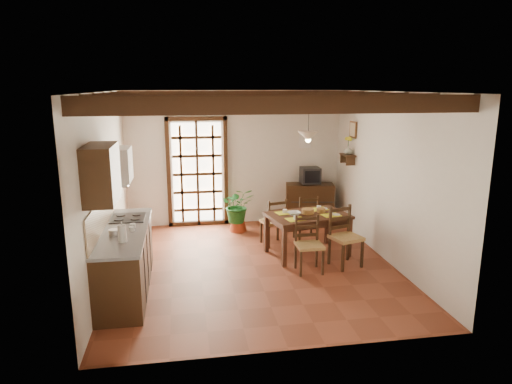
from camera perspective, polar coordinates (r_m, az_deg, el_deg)
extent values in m
plane|color=brown|center=(7.60, -0.26, -9.19)|extent=(5.00, 5.00, 0.00)
cube|color=silver|center=(9.62, -2.61, 4.24)|extent=(4.50, 0.02, 2.80)
cube|color=silver|center=(4.81, 4.42, -4.89)|extent=(4.50, 0.02, 2.80)
cube|color=silver|center=(7.19, -18.27, 0.54)|extent=(0.02, 5.00, 2.80)
cube|color=silver|center=(7.85, 16.18, 1.70)|extent=(0.02, 5.00, 2.80)
cube|color=white|center=(7.03, -0.28, 12.43)|extent=(4.50, 5.00, 0.02)
cube|color=black|center=(4.97, 3.58, 10.85)|extent=(4.50, 0.14, 0.20)
cube|color=black|center=(5.79, 1.71, 11.19)|extent=(4.50, 0.14, 0.20)
cube|color=black|center=(6.62, 0.30, 11.44)|extent=(4.50, 0.14, 0.20)
cube|color=black|center=(7.45, -0.80, 11.62)|extent=(4.50, 0.14, 0.20)
cube|color=black|center=(8.28, -1.68, 11.77)|extent=(4.50, 0.14, 0.20)
cube|color=black|center=(9.11, -2.40, 11.89)|extent=(4.50, 0.14, 0.20)
cube|color=white|center=(9.60, -7.34, 2.31)|extent=(1.01, 0.02, 2.11)
cube|color=black|center=(9.41, -7.53, 9.09)|extent=(1.26, 0.10, 0.08)
cube|color=black|center=(9.56, -10.87, 2.12)|extent=(0.08, 0.10, 2.28)
cube|color=black|center=(9.59, -3.80, 2.37)|extent=(0.08, 0.10, 2.28)
cube|color=black|center=(9.54, -7.32, 2.23)|extent=(1.01, 0.03, 2.02)
cube|color=black|center=(6.85, -15.94, -8.32)|extent=(0.60, 2.20, 0.88)
cube|color=slate|center=(6.70, -16.19, -4.65)|extent=(0.64, 2.25, 0.04)
cube|color=tan|center=(6.68, -18.74, -2.83)|extent=(0.02, 2.20, 0.50)
cube|color=black|center=(5.82, -18.78, 2.17)|extent=(0.35, 0.80, 0.70)
cube|color=white|center=(7.05, -16.93, 3.29)|extent=(0.38, 0.60, 0.50)
cube|color=silver|center=(7.10, -16.78, 1.14)|extent=(0.32, 0.55, 0.04)
cube|color=black|center=(7.22, -15.71, -3.14)|extent=(0.50, 0.55, 0.02)
cylinder|color=white|center=(6.13, -16.38, -5.03)|extent=(0.11, 0.11, 0.24)
cylinder|color=silver|center=(6.46, -17.35, -4.92)|extent=(0.14, 0.14, 0.10)
cube|color=#3C2013|center=(7.92, 6.49, -2.93)|extent=(1.50, 1.13, 0.05)
cube|color=#3C2013|center=(7.94, 6.47, -3.43)|extent=(1.35, 1.02, 0.10)
cube|color=#3C2013|center=(8.63, 8.87, -4.19)|extent=(0.08, 0.08, 0.68)
cube|color=#3C2013|center=(8.09, 1.31, -5.20)|extent=(0.08, 0.08, 0.68)
cube|color=#3C2013|center=(8.02, 11.58, -5.64)|extent=(0.08, 0.08, 0.68)
cube|color=#3C2013|center=(7.45, 3.56, -6.87)|extent=(0.08, 0.08, 0.68)
cube|color=#AB8549|center=(7.26, 6.68, -6.65)|extent=(0.41, 0.39, 0.05)
cube|color=black|center=(7.34, 6.37, -4.57)|extent=(0.41, 0.04, 0.45)
cube|color=black|center=(7.34, 6.63, -8.27)|extent=(0.39, 0.37, 0.44)
cube|color=#AB8549|center=(7.57, 11.20, -5.62)|extent=(0.56, 0.55, 0.05)
cube|color=black|center=(7.64, 10.44, -3.49)|extent=(0.44, 0.17, 0.49)
cube|color=black|center=(7.65, 11.12, -7.34)|extent=(0.54, 0.52, 0.48)
cube|color=#AB8549|center=(8.46, 2.19, -3.72)|extent=(0.49, 0.48, 0.05)
cube|color=black|center=(8.25, 2.71, -2.54)|extent=(0.40, 0.14, 0.45)
cube|color=black|center=(8.52, 2.18, -5.12)|extent=(0.47, 0.45, 0.44)
cube|color=#AB8549|center=(8.74, 6.24, -3.21)|extent=(0.44, 0.42, 0.05)
cube|color=black|center=(8.53, 6.65, -2.07)|extent=(0.41, 0.07, 0.45)
cube|color=black|center=(8.80, 6.20, -4.58)|extent=(0.42, 0.40, 0.44)
cube|color=yellow|center=(7.64, 4.48, -3.50)|extent=(0.31, 0.23, 0.01)
cube|color=yellow|center=(7.82, 9.28, -3.24)|extent=(0.31, 0.23, 0.01)
cube|color=yellow|center=(8.03, 3.77, -2.65)|extent=(0.31, 0.23, 0.01)
cube|color=yellow|center=(8.21, 8.35, -2.43)|extent=(0.31, 0.23, 0.01)
cylinder|color=olive|center=(7.91, 6.49, -2.62)|extent=(0.21, 0.21, 0.09)
imported|color=white|center=(7.84, 4.78, -2.67)|extent=(0.23, 0.23, 0.05)
cube|color=black|center=(9.86, 6.69, -1.41)|extent=(1.06, 0.62, 0.85)
cube|color=black|center=(9.72, 6.79, 2.10)|extent=(0.40, 0.36, 0.34)
cube|color=black|center=(9.56, 7.08, 1.89)|extent=(0.32, 0.02, 0.25)
cube|color=white|center=(9.84, 6.14, 6.43)|extent=(0.25, 0.03, 0.32)
cone|color=maroon|center=(9.31, -2.27, -4.22)|extent=(0.36, 0.36, 0.22)
imported|color=#144C19|center=(9.19, -2.29, -1.48)|extent=(1.70, 1.47, 1.88)
cube|color=black|center=(9.23, 11.40, 4.56)|extent=(0.20, 0.42, 0.03)
cube|color=black|center=(9.09, 11.75, 3.83)|extent=(0.18, 0.03, 0.18)
cube|color=black|center=(9.40, 11.01, 4.17)|extent=(0.18, 0.03, 0.18)
imported|color=#B2BFB2|center=(9.22, 11.43, 5.17)|extent=(0.15, 0.15, 0.15)
sphere|color=yellow|center=(9.19, 11.49, 6.47)|extent=(0.14, 0.14, 0.14)
cylinder|color=#144C19|center=(9.21, 11.45, 5.54)|extent=(0.01, 0.01, 0.28)
cube|color=brown|center=(9.21, 12.04, 7.64)|extent=(0.03, 0.32, 0.32)
cube|color=#C3B292|center=(9.20, 11.95, 7.64)|extent=(0.01, 0.26, 0.26)
cylinder|color=black|center=(7.72, 6.62, 9.81)|extent=(0.01, 0.01, 0.70)
cone|color=beige|center=(7.75, 6.55, 7.08)|extent=(0.36, 0.36, 0.14)
sphere|color=#FFD88C|center=(7.76, 6.53, 6.49)|extent=(0.09, 0.09, 0.09)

